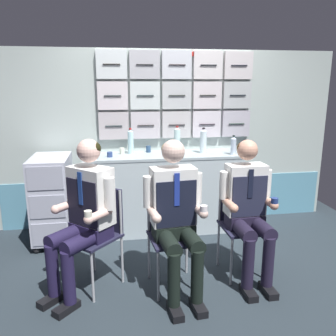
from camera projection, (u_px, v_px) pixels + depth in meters
name	position (u px, v px, depth m)	size (l,w,h in m)	color
ground	(191.00, 276.00, 3.27)	(4.80, 4.80, 0.04)	#242E35
galley_bulkhead	(170.00, 135.00, 4.32)	(4.20, 0.14, 2.15)	#ADBCB5
galley_counter	(164.00, 192.00, 4.19)	(1.85, 0.53, 0.94)	#B2C2C8
service_trolley	(53.00, 197.00, 3.84)	(0.40, 0.65, 0.98)	black
folding_chair_left	(99.00, 225.00, 3.04)	(0.57, 0.57, 0.87)	#A8AAAF
crew_member_left	(84.00, 210.00, 2.87)	(0.66, 0.68, 1.31)	black
folding_chair_right	(171.00, 225.00, 3.05)	(0.44, 0.44, 0.87)	#A8AAAF
crew_member_right	(176.00, 211.00, 2.85)	(0.51, 0.65, 1.31)	black
folding_chair_by_counter	(241.00, 215.00, 3.27)	(0.41, 0.41, 0.87)	#A8AAAF
crew_member_by_counter	(249.00, 205.00, 3.07)	(0.49, 0.60, 1.27)	black
water_bottle_tall	(233.00, 146.00, 4.03)	(0.06, 0.06, 0.23)	silver
water_bottle_clear	(131.00, 142.00, 4.07)	(0.07, 0.07, 0.30)	#AEDAE2
sparkling_bottle_green	(177.00, 140.00, 4.17)	(0.07, 0.07, 0.32)	silver
water_bottle_short	(203.00, 141.00, 4.11)	(0.08, 0.08, 0.30)	silver
espresso_cup_small	(110.00, 154.00, 3.91)	(0.06, 0.06, 0.06)	navy
paper_cup_tan	(148.00, 149.00, 4.18)	(0.06, 0.06, 0.08)	navy
paper_cup_blue	(122.00, 151.00, 4.06)	(0.06, 0.06, 0.08)	silver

